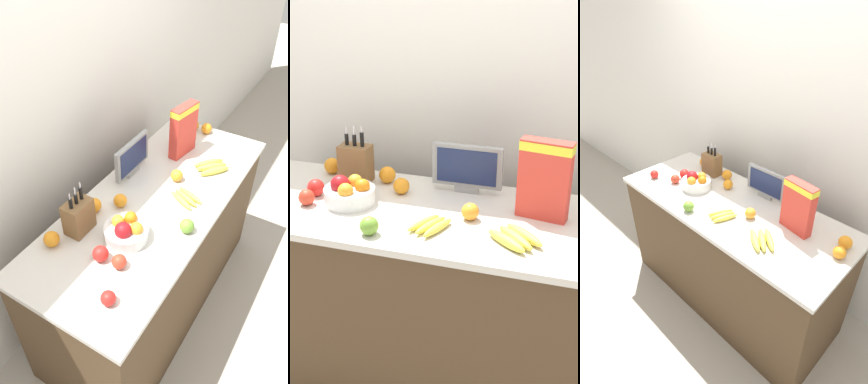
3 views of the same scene
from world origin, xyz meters
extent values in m
plane|color=#B2A899|center=(0.00, 0.00, 0.00)|extent=(14.00, 14.00, 0.00)
cube|color=silver|center=(0.00, 0.56, 1.30)|extent=(9.00, 0.06, 2.60)
cube|color=#4C3823|center=(0.00, 0.00, 0.44)|extent=(1.68, 0.66, 0.89)
cube|color=beige|center=(0.00, 0.00, 0.90)|extent=(1.71, 0.69, 0.03)
cube|color=brown|center=(-0.40, 0.20, 1.01)|extent=(0.14, 0.10, 0.17)
cylinder|color=black|center=(-0.44, 0.20, 1.12)|extent=(0.02, 0.02, 0.05)
cube|color=silver|center=(-0.44, 0.20, 1.16)|extent=(0.01, 0.00, 0.03)
cylinder|color=black|center=(-0.40, 0.20, 1.12)|extent=(0.02, 0.02, 0.05)
cube|color=silver|center=(-0.40, 0.20, 1.17)|extent=(0.01, 0.00, 0.04)
cylinder|color=black|center=(-0.36, 0.20, 1.13)|extent=(0.02, 0.02, 0.07)
cube|color=silver|center=(-0.36, 0.20, 1.17)|extent=(0.01, 0.00, 0.03)
cube|color=gray|center=(0.12, 0.23, 0.93)|extent=(0.11, 0.03, 0.03)
cube|color=gray|center=(0.12, 0.23, 1.04)|extent=(0.31, 0.02, 0.19)
cube|color=#19234C|center=(0.12, 0.22, 1.04)|extent=(0.27, 0.00, 0.16)
cube|color=red|center=(0.47, 0.08, 1.08)|extent=(0.21, 0.09, 0.33)
cube|color=yellow|center=(0.47, 0.08, 1.22)|extent=(0.21, 0.10, 0.04)
cylinder|color=silver|center=(-0.33, -0.02, 0.95)|extent=(0.22, 0.22, 0.07)
sphere|color=orange|center=(-0.27, -0.01, 1.00)|extent=(0.06, 0.06, 0.06)
sphere|color=orange|center=(-0.32, 0.02, 1.00)|extent=(0.06, 0.06, 0.06)
sphere|color=#A31419|center=(-0.36, -0.03, 1.00)|extent=(0.08, 0.08, 0.08)
sphere|color=orange|center=(-0.32, -0.08, 1.00)|extent=(0.06, 0.06, 0.06)
ellipsoid|color=yellow|center=(0.37, -0.18, 0.94)|extent=(0.18, 0.15, 0.04)
ellipsoid|color=yellow|center=(0.40, -0.15, 0.94)|extent=(0.17, 0.16, 0.04)
ellipsoid|color=yellow|center=(0.43, -0.12, 0.94)|extent=(0.17, 0.16, 0.04)
ellipsoid|color=yellow|center=(0.10, -0.16, 0.94)|extent=(0.09, 0.17, 0.03)
ellipsoid|color=yellow|center=(0.07, -0.15, 0.94)|extent=(0.10, 0.17, 0.03)
ellipsoid|color=yellow|center=(0.04, -0.13, 0.94)|extent=(0.11, 0.17, 0.03)
sphere|color=#6B9E33|center=(-0.14, -0.25, 0.96)|extent=(0.07, 0.07, 0.07)
sphere|color=red|center=(-0.49, -0.10, 0.95)|extent=(0.07, 0.07, 0.07)
sphere|color=red|center=(-0.50, 0.00, 0.96)|extent=(0.08, 0.08, 0.08)
sphere|color=orange|center=(-0.15, 0.13, 0.96)|extent=(0.07, 0.07, 0.07)
sphere|color=orange|center=(-0.55, 0.25, 0.96)|extent=(0.08, 0.08, 0.08)
sphere|color=orange|center=(-0.26, 0.22, 0.96)|extent=(0.08, 0.08, 0.08)
sphere|color=orange|center=(0.20, -0.02, 0.96)|extent=(0.07, 0.07, 0.07)
camera|label=1|loc=(-1.35, -0.75, 2.26)|focal=35.00mm
camera|label=2|loc=(0.62, -1.88, 1.91)|focal=50.00mm
camera|label=3|loc=(1.17, -1.23, 2.09)|focal=28.00mm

